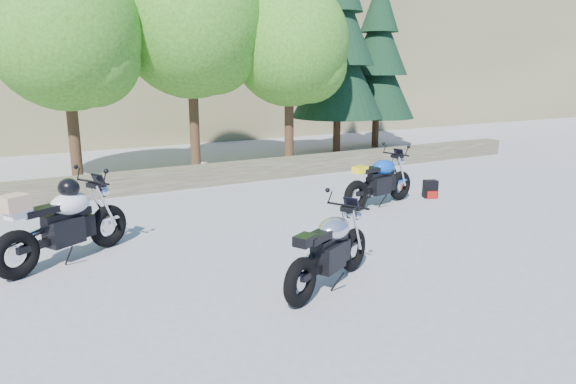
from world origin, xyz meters
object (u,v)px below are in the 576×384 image
at_px(backpack, 430,189).
at_px(silver_bike, 330,251).
at_px(white_bike, 64,222).
at_px(blue_bike, 380,182).

bearing_deg(backpack, silver_bike, -125.82).
height_order(white_bike, blue_bike, white_bike).
height_order(silver_bike, blue_bike, blue_bike).
bearing_deg(blue_bike, backpack, -13.29).
height_order(silver_bike, white_bike, white_bike).
bearing_deg(blue_bike, white_bike, 170.59).
bearing_deg(white_bike, silver_bike, -72.36).
distance_m(blue_bike, backpack, 1.50).
xyz_separation_m(silver_bike, backpack, (4.79, 3.02, -0.30)).
xyz_separation_m(silver_bike, blue_bike, (3.32, 3.04, 0.03)).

